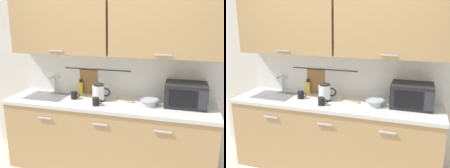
% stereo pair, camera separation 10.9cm
% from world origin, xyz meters
% --- Properties ---
extents(counter_unit, '(2.53, 0.64, 0.90)m').
position_xyz_m(counter_unit, '(-0.01, 0.30, 0.46)').
color(counter_unit, tan).
rests_on(counter_unit, ground).
extents(back_wall_assembly, '(3.70, 0.41, 2.50)m').
position_xyz_m(back_wall_assembly, '(-0.00, 0.53, 1.52)').
color(back_wall_assembly, silver).
rests_on(back_wall_assembly, ground).
extents(sink_faucet, '(0.09, 0.17, 0.22)m').
position_xyz_m(sink_faucet, '(-0.82, 0.53, 1.04)').
color(sink_faucet, '#B2B5BA').
rests_on(sink_faucet, counter_unit).
extents(microwave, '(0.46, 0.35, 0.27)m').
position_xyz_m(microwave, '(0.89, 0.41, 1.04)').
color(microwave, black).
rests_on(microwave, counter_unit).
extents(electric_kettle, '(0.23, 0.16, 0.21)m').
position_xyz_m(electric_kettle, '(-0.12, 0.33, 1.00)').
color(electric_kettle, black).
rests_on(electric_kettle, counter_unit).
extents(dish_soap_bottle, '(0.06, 0.06, 0.20)m').
position_xyz_m(dish_soap_bottle, '(-0.44, 0.54, 0.99)').
color(dish_soap_bottle, yellow).
rests_on(dish_soap_bottle, counter_unit).
extents(mug_near_sink, '(0.12, 0.08, 0.09)m').
position_xyz_m(mug_near_sink, '(-0.44, 0.30, 0.95)').
color(mug_near_sink, black).
rests_on(mug_near_sink, counter_unit).
extents(mixing_bowl, '(0.21, 0.21, 0.08)m').
position_xyz_m(mixing_bowl, '(0.50, 0.31, 0.94)').
color(mixing_bowl, '#A5ADB7').
rests_on(mixing_bowl, counter_unit).
extents(mug_by_kettle, '(0.12, 0.08, 0.09)m').
position_xyz_m(mug_by_kettle, '(-0.10, 0.15, 0.95)').
color(mug_by_kettle, black).
rests_on(mug_by_kettle, counter_unit).
extents(wooden_spoon, '(0.27, 0.13, 0.01)m').
position_xyz_m(wooden_spoon, '(0.22, 0.39, 0.91)').
color(wooden_spoon, '#9E7042').
rests_on(wooden_spoon, counter_unit).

